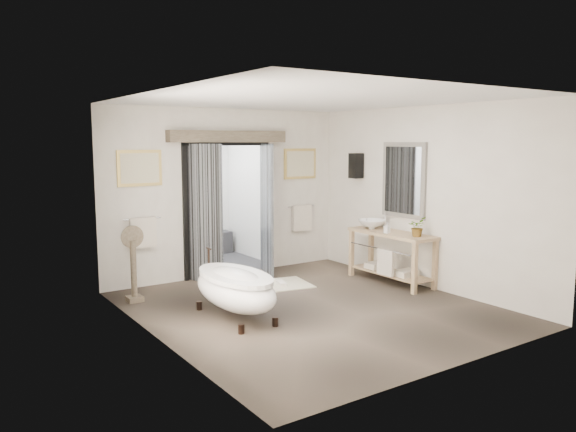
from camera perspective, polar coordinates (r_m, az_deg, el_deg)
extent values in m
plane|color=brown|center=(8.02, 2.44, -9.36)|extent=(5.00, 5.00, 0.00)
cube|color=silver|center=(5.93, 17.09, -1.37)|extent=(4.50, 0.02, 2.90)
cube|color=silver|center=(6.64, -13.28, -0.30)|extent=(0.02, 5.00, 2.90)
cube|color=silver|center=(9.24, 13.78, 1.86)|extent=(0.02, 5.00, 2.90)
cube|color=silver|center=(9.22, -14.64, 1.82)|extent=(1.45, 0.02, 2.90)
cube|color=silver|center=(10.63, 1.05, 2.80)|extent=(1.45, 0.02, 2.90)
cube|color=silver|center=(9.79, -6.34, 9.08)|extent=(1.60, 0.02, 0.60)
cube|color=white|center=(7.69, 2.57, 11.78)|extent=(4.50, 5.00, 0.02)
cube|color=white|center=(6.12, -10.80, -1.83)|extent=(0.02, 2.20, 2.70)
cube|color=gray|center=(9.51, 11.70, 3.59)|extent=(0.05, 0.95, 1.25)
cube|color=silver|center=(9.49, 11.57, 3.59)|extent=(0.01, 0.80, 1.10)
cube|color=black|center=(10.23, 6.93, 5.09)|extent=(0.20, 0.20, 0.45)
sphere|color=#FFCC8C|center=(10.23, 6.93, 5.09)|extent=(0.10, 0.10, 0.10)
cube|color=#29292A|center=(10.94, -8.60, -4.81)|extent=(2.20, 2.00, 0.01)
cube|color=white|center=(10.69, -8.86, 8.38)|extent=(2.20, 2.00, 0.02)
cube|color=white|center=(11.65, -10.85, 2.10)|extent=(2.20, 0.02, 2.50)
cube|color=white|center=(10.32, -14.25, 1.31)|extent=(0.02, 2.00, 2.50)
cube|color=white|center=(11.25, -3.66, 2.03)|extent=(0.02, 2.00, 2.50)
cube|color=#29292A|center=(11.62, -10.37, -3.00)|extent=(2.00, 0.35, 0.45)
cylinder|color=silver|center=(11.44, -12.67, 3.71)|extent=(0.40, 0.03, 0.40)
cylinder|color=silver|center=(11.76, -9.04, 3.91)|extent=(0.40, 0.03, 0.40)
cube|color=black|center=(9.52, -10.47, 0.30)|extent=(0.07, 0.10, 2.30)
cube|color=black|center=(10.26, -2.26, 0.94)|extent=(0.07, 0.10, 2.30)
cube|color=black|center=(9.79, -6.31, 7.33)|extent=(1.67, 0.10, 0.07)
cube|color=black|center=(9.28, -8.47, 0.16)|extent=(0.28, 0.77, 2.30)
cube|color=black|center=(9.86, -2.18, 0.67)|extent=(0.28, 0.77, 2.30)
cube|color=#6F634F|center=(9.70, -6.04, 8.04)|extent=(2.20, 0.20, 0.20)
cube|color=tan|center=(9.16, -14.84, 4.73)|extent=(0.72, 0.03, 0.57)
cube|color=beige|center=(9.14, -14.81, 4.72)|extent=(0.62, 0.01, 0.47)
cube|color=tan|center=(10.60, 1.23, 5.34)|extent=(0.72, 0.03, 0.57)
cube|color=beige|center=(10.58, 1.28, 5.33)|extent=(0.62, 0.01, 0.47)
cylinder|color=silver|center=(9.19, -14.59, -0.27)|extent=(0.60, 0.02, 0.02)
cube|color=beige|center=(9.21, -14.50, -1.64)|extent=(0.42, 0.08, 0.48)
cylinder|color=silver|center=(10.63, 1.34, 1.01)|extent=(0.60, 0.02, 0.02)
cube|color=beige|center=(10.64, 1.40, -0.17)|extent=(0.42, 0.08, 0.48)
cylinder|color=black|center=(7.02, -4.77, -11.37)|extent=(0.08, 0.08, 0.12)
cylinder|color=black|center=(7.26, -1.30, -10.69)|extent=(0.08, 0.08, 0.12)
cylinder|color=black|center=(8.03, -9.01, -8.98)|extent=(0.08, 0.08, 0.12)
cylinder|color=black|center=(8.25, -5.85, -8.48)|extent=(0.08, 0.08, 0.12)
ellipsoid|color=white|center=(7.54, -5.39, -7.43)|extent=(0.75, 1.69, 0.54)
cylinder|color=black|center=(8.14, -8.06, -3.99)|extent=(0.03, 0.03, 0.22)
cube|color=tan|center=(8.84, 12.75, -5.10)|extent=(0.07, 0.07, 0.85)
cube|color=tan|center=(9.17, 14.72, -4.70)|extent=(0.07, 0.07, 0.85)
cube|color=tan|center=(9.88, 6.47, -3.61)|extent=(0.07, 0.07, 0.85)
cube|color=tan|center=(10.18, 8.44, -3.31)|extent=(0.07, 0.07, 0.85)
cube|color=tan|center=(9.43, 10.49, -1.77)|extent=(0.55, 1.60, 0.05)
cube|color=tan|center=(9.56, 10.40, -5.70)|extent=(0.45, 1.50, 0.03)
cylinder|color=silver|center=(9.28, 9.27, -3.30)|extent=(0.02, 1.40, 0.02)
cube|color=beige|center=(9.22, 9.89, -4.66)|extent=(0.06, 0.34, 0.42)
cube|color=beige|center=(9.31, 11.92, -5.70)|extent=(0.35, 0.25, 0.10)
cube|color=beige|center=(9.79, 8.97, -4.96)|extent=(0.35, 0.25, 0.10)
cube|color=#6F634F|center=(8.64, -15.31, -8.12)|extent=(0.22, 0.22, 0.08)
cylinder|color=#6F634F|center=(8.53, -15.41, -5.18)|extent=(0.09, 0.09, 0.84)
cylinder|color=silver|center=(8.46, -15.57, -2.03)|extent=(0.30, 0.02, 0.30)
cylinder|color=#6F634F|center=(8.44, -15.54, -2.05)|extent=(0.33, 0.01, 0.33)
cube|color=beige|center=(9.22, -1.55, -7.05)|extent=(1.32, 1.00, 0.01)
cube|color=white|center=(9.08, -2.04, -7.06)|extent=(0.18, 0.30, 0.05)
cube|color=white|center=(9.21, -0.68, -6.84)|extent=(0.18, 0.30, 0.05)
imported|color=white|center=(9.69, 8.53, -0.84)|extent=(0.54, 0.54, 0.16)
imported|color=gray|center=(9.04, 12.96, -1.08)|extent=(0.36, 0.34, 0.31)
imported|color=gray|center=(9.29, 10.03, -1.19)|extent=(0.09, 0.09, 0.18)
imported|color=gray|center=(9.86, 7.99, -0.68)|extent=(0.14, 0.14, 0.16)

